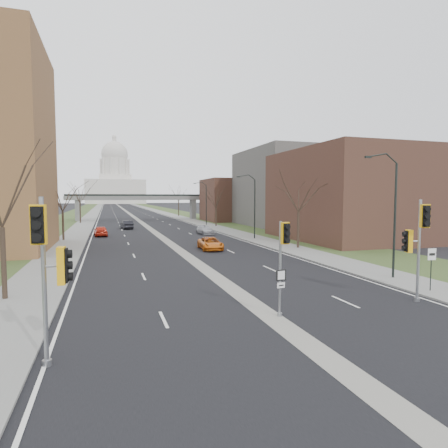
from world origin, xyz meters
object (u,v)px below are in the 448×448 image
signal_pole_right (417,236)px  speed_limit_sign (431,262)px  signal_pole_median (283,251)px  car_left_near (101,231)px  car_right_near (210,244)px  car_right_mid (205,230)px  signal_pole_left (49,257)px  car_left_far (127,225)px

signal_pole_right → speed_limit_sign: signal_pole_right is taller
signal_pole_median → signal_pole_right: (8.15, 0.21, 0.47)m
car_left_near → car_right_near: bearing=117.6°
car_right_mid → speed_limit_sign: bearing=-90.6°
signal_pole_left → signal_pole_median: (9.79, 2.43, -0.57)m
signal_pole_median → car_left_far: size_ratio=0.99×
signal_pole_left → car_right_near: 29.04m
signal_pole_median → car_left_near: (-8.85, 42.10, -2.47)m
speed_limit_sign → car_right_mid: bearing=102.2°
signal_pole_median → speed_limit_sign: (10.76, 1.69, -1.35)m
signal_pole_right → speed_limit_sign: (2.61, 1.48, -1.82)m
speed_limit_sign → car_right_mid: 38.55m
signal_pole_left → car_left_far: bearing=86.9°
signal_pole_left → speed_limit_sign: signal_pole_left is taller
signal_pole_left → car_right_mid: size_ratio=1.29×
speed_limit_sign → car_right_near: size_ratio=0.53×
car_left_far → car_right_near: size_ratio=0.97×
speed_limit_sign → car_right_mid: (-4.20, 38.30, -1.23)m
signal_pole_median → car_right_near: (2.89, 23.51, -2.56)m
car_right_near → signal_pole_right: bearing=-73.9°
signal_pole_right → car_left_far: (-12.69, 53.47, -2.93)m
car_left_far → signal_pole_left: bearing=77.7°
signal_pole_left → signal_pole_right: size_ratio=1.03×
speed_limit_sign → signal_pole_right: bearing=-144.6°
car_left_near → car_right_mid: bearing=167.6°
signal_pole_left → car_right_near: bearing=66.2°
signal_pole_right → car_left_far: signal_pole_right is taller
signal_pole_left → car_left_far: size_ratio=1.24×
speed_limit_sign → car_right_mid: speed_limit_sign is taller
signal_pole_right → car_right_near: size_ratio=1.17×
car_right_near → signal_pole_median: bearing=-93.7°
signal_pole_right → car_left_far: 55.03m
signal_pole_median → signal_pole_right: signal_pole_right is taller
speed_limit_sign → car_right_near: 23.23m
car_right_near → signal_pole_left: bearing=-112.7°
speed_limit_sign → car_left_near: 44.93m
signal_pole_right → car_right_mid: size_ratio=1.25×
speed_limit_sign → car_left_far: speed_limit_sign is taller
signal_pole_median → car_right_mid: size_ratio=1.03×
signal_pole_left → signal_pole_right: 18.13m
signal_pole_median → car_left_far: signal_pole_median is taller
car_right_near → car_right_mid: size_ratio=1.07×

